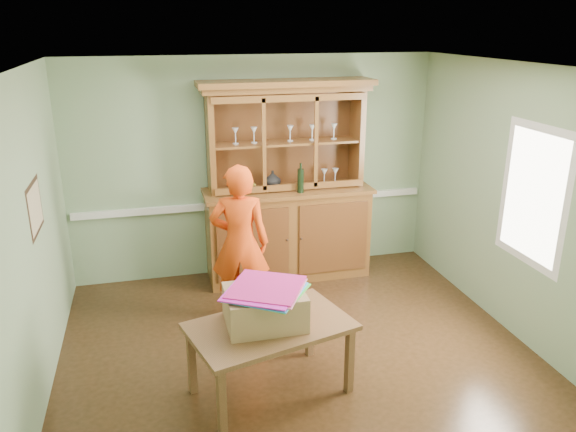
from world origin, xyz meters
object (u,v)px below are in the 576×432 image
object	(u,v)px
person	(240,243)
cardboard_box	(265,307)
china_hutch	(287,211)
dining_table	(270,333)

from	to	relation	value
person	cardboard_box	bearing A→B (deg)	102.34
china_hutch	person	xyz separation A→B (m)	(-0.75, -0.93, 0.01)
person	dining_table	bearing A→B (deg)	103.96
china_hutch	dining_table	bearing A→B (deg)	-107.38
china_hutch	dining_table	world-z (taller)	china_hutch
dining_table	person	distance (m)	1.42
cardboard_box	person	distance (m)	1.36
dining_table	cardboard_box	distance (m)	0.23
china_hutch	cardboard_box	size ratio (longest dim) A/B	3.79
dining_table	cardboard_box	bearing A→B (deg)	126.95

